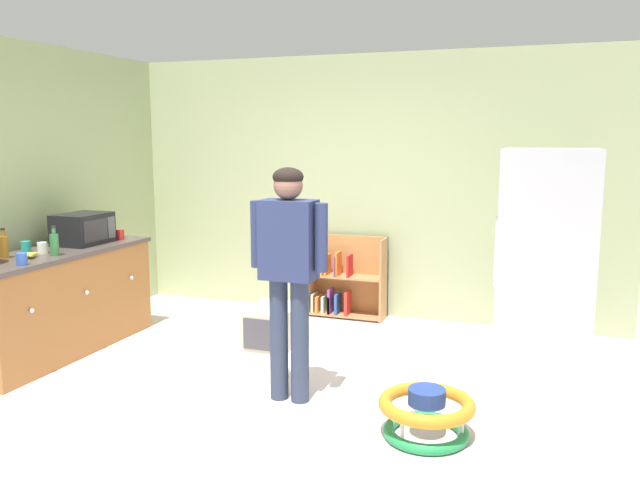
# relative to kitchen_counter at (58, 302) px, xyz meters

# --- Properties ---
(ground_plane) EXTENTS (12.00, 12.00, 0.00)m
(ground_plane) POSITION_rel_kitchen_counter_xyz_m (2.20, -0.21, -0.45)
(ground_plane) COLOR silver
(ground_plane) RESTS_ON ground
(back_wall) EXTENTS (5.20, 0.06, 2.70)m
(back_wall) POSITION_rel_kitchen_counter_xyz_m (2.20, 2.12, 0.90)
(back_wall) COLOR #A1AE7E
(back_wall) RESTS_ON ground
(left_side_wall) EXTENTS (0.06, 2.99, 2.70)m
(left_side_wall) POSITION_rel_kitchen_counter_xyz_m (-0.43, 0.60, 0.90)
(left_side_wall) COLOR #9FB17B
(left_side_wall) RESTS_ON ground
(kitchen_counter) EXTENTS (0.65, 1.90, 0.90)m
(kitchen_counter) POSITION_rel_kitchen_counter_xyz_m (0.00, 0.00, 0.00)
(kitchen_counter) COLOR #9B6131
(kitchen_counter) RESTS_ON ground
(refrigerator) EXTENTS (0.73, 0.68, 1.78)m
(refrigerator) POSITION_rel_kitchen_counter_xyz_m (3.98, 0.83, 0.44)
(refrigerator) COLOR #B7BABF
(refrigerator) RESTS_ON ground
(bookshelf) EXTENTS (0.80, 0.28, 0.85)m
(bookshelf) POSITION_rel_kitchen_counter_xyz_m (1.99, 1.93, -0.09)
(bookshelf) COLOR #B4794C
(bookshelf) RESTS_ON ground
(standing_person) EXTENTS (0.57, 0.22, 1.66)m
(standing_person) POSITION_rel_kitchen_counter_xyz_m (2.30, -0.29, 0.55)
(standing_person) COLOR #2E3951
(standing_person) RESTS_ON ground
(baby_walker) EXTENTS (0.60, 0.60, 0.32)m
(baby_walker) POSITION_rel_kitchen_counter_xyz_m (3.33, -0.55, -0.29)
(baby_walker) COLOR #238E4C
(baby_walker) RESTS_ON ground
(pet_carrier) EXTENTS (0.42, 0.55, 0.36)m
(pet_carrier) POSITION_rel_kitchen_counter_xyz_m (1.69, 0.79, -0.27)
(pet_carrier) COLOR beige
(pet_carrier) RESTS_ON ground
(microwave) EXTENTS (0.37, 0.48, 0.28)m
(microwave) POSITION_rel_kitchen_counter_xyz_m (-0.01, 0.38, 0.59)
(microwave) COLOR black
(microwave) RESTS_ON kitchen_counter
(banana_bunch) EXTENTS (0.15, 0.16, 0.04)m
(banana_bunch) POSITION_rel_kitchen_counter_xyz_m (0.06, -0.33, 0.48)
(banana_bunch) COLOR yellow
(banana_bunch) RESTS_ON kitchen_counter
(green_glass_bottle) EXTENTS (0.07, 0.07, 0.25)m
(green_glass_bottle) POSITION_rel_kitchen_counter_xyz_m (0.17, -0.18, 0.55)
(green_glass_bottle) COLOR #33753D
(green_glass_bottle) RESTS_ON kitchen_counter
(amber_bottle) EXTENTS (0.07, 0.07, 0.25)m
(amber_bottle) POSITION_rel_kitchen_counter_xyz_m (-0.13, -0.41, 0.55)
(amber_bottle) COLOR #9E661E
(amber_bottle) RESTS_ON kitchen_counter
(blue_cup) EXTENTS (0.08, 0.08, 0.09)m
(blue_cup) POSITION_rel_kitchen_counter_xyz_m (0.23, -0.59, 0.50)
(blue_cup) COLOR blue
(blue_cup) RESTS_ON kitchen_counter
(teal_cup) EXTENTS (0.08, 0.08, 0.09)m
(teal_cup) POSITION_rel_kitchen_counter_xyz_m (-0.17, -0.14, 0.50)
(teal_cup) COLOR teal
(teal_cup) RESTS_ON kitchen_counter
(white_cup) EXTENTS (0.08, 0.08, 0.09)m
(white_cup) POSITION_rel_kitchen_counter_xyz_m (0.00, -0.14, 0.50)
(white_cup) COLOR white
(white_cup) RESTS_ON kitchen_counter
(yellow_cup) EXTENTS (0.08, 0.08, 0.09)m
(yellow_cup) POSITION_rel_kitchen_counter_xyz_m (-0.18, 0.73, 0.50)
(yellow_cup) COLOR yellow
(yellow_cup) RESTS_ON kitchen_counter
(red_cup) EXTENTS (0.08, 0.08, 0.09)m
(red_cup) POSITION_rel_kitchen_counter_xyz_m (0.14, 0.71, 0.50)
(red_cup) COLOR red
(red_cup) RESTS_ON kitchen_counter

